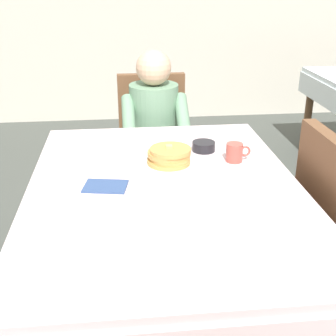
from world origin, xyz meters
TOP-DOWN VIEW (x-y plane):
  - ground_plane at (0.00, 0.00)m, footprint 14.00×14.00m
  - dining_table_main at (0.00, 0.00)m, footprint 1.12×1.52m
  - chair_diner at (0.04, 1.17)m, footprint 0.44×0.45m
  - diner_person at (0.04, 1.01)m, footprint 0.40×0.43m
  - plate_breakfast at (0.04, 0.19)m, footprint 0.28×0.28m
  - breakfast_stack at (0.04, 0.19)m, footprint 0.19×0.20m
  - cup_coffee at (0.34, 0.22)m, footprint 0.11×0.08m
  - bowl_butter at (0.22, 0.36)m, footprint 0.11×0.11m
  - fork_left_of_plate at (-0.15, 0.17)m, footprint 0.03×0.18m
  - knife_right_of_plate at (0.23, 0.17)m, footprint 0.04×0.20m
  - spoon_near_edge at (0.06, -0.11)m, footprint 0.15×0.02m
  - napkin_folded at (-0.24, 0.01)m, footprint 0.19×0.15m

SIDE VIEW (x-z plane):
  - ground_plane at x=0.00m, z-range 0.00..0.00m
  - chair_diner at x=0.04m, z-range 0.06..0.99m
  - dining_table_main at x=0.00m, z-range 0.28..1.02m
  - diner_person at x=0.04m, z-range 0.11..1.23m
  - fork_left_of_plate at x=-0.15m, z-range 0.74..0.74m
  - knife_right_of_plate at x=0.23m, z-range 0.74..0.74m
  - spoon_near_edge at x=0.06m, z-range 0.74..0.74m
  - napkin_folded at x=-0.24m, z-range 0.74..0.75m
  - plate_breakfast at x=0.04m, z-range 0.74..0.76m
  - bowl_butter at x=0.22m, z-range 0.74..0.78m
  - cup_coffee at x=0.34m, z-range 0.74..0.83m
  - breakfast_stack at x=0.04m, z-range 0.75..0.83m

